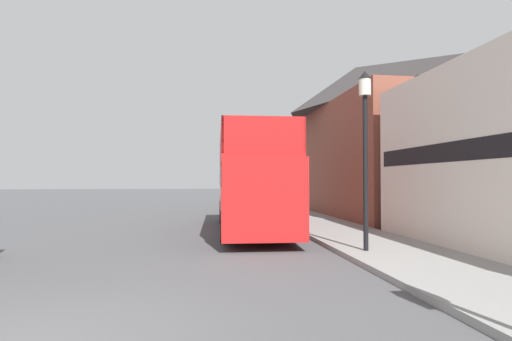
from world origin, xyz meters
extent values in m
plane|color=#4C4C4F|center=(0.00, 21.00, 0.00)|extent=(144.00, 144.00, 0.00)
cube|color=gray|center=(7.30, 18.00, 0.07)|extent=(3.07, 108.00, 0.14)
cube|color=black|center=(8.88, 3.65, 2.80)|extent=(0.12, 10.76, 0.55)
cube|color=brown|center=(11.83, 19.09, 3.11)|extent=(6.00, 18.34, 6.22)
pyramid|color=#383333|center=(11.83, 19.09, 7.72)|extent=(6.00, 18.34, 3.01)
cube|color=red|center=(4.06, 10.68, 1.49)|extent=(2.86, 9.70, 2.40)
cube|color=white|center=(4.04, 10.20, 1.61)|extent=(2.69, 5.38, 0.45)
cube|color=black|center=(4.06, 10.68, 2.19)|extent=(2.85, 8.93, 0.70)
cube|color=red|center=(4.06, 10.68, 2.74)|extent=(2.82, 8.93, 0.10)
cube|color=red|center=(2.87, 10.73, 3.33)|extent=(0.45, 8.83, 1.08)
cube|color=red|center=(5.25, 10.63, 3.33)|extent=(0.45, 8.83, 1.08)
cube|color=red|center=(3.87, 6.30, 3.33)|extent=(2.45, 0.17, 1.08)
cube|color=red|center=(4.22, 14.42, 3.33)|extent=(2.50, 1.45, 1.08)
cylinder|color=black|center=(3.09, 13.70, 0.52)|extent=(0.32, 1.05, 1.04)
cylinder|color=black|center=(5.29, 13.61, 0.52)|extent=(0.32, 1.05, 1.04)
cylinder|color=black|center=(2.84, 7.94, 0.52)|extent=(0.32, 1.05, 1.04)
cylinder|color=black|center=(5.04, 7.85, 0.52)|extent=(0.32, 1.05, 1.04)
cube|color=navy|center=(4.62, 17.80, 0.59)|extent=(2.01, 4.51, 0.81)
cube|color=black|center=(4.61, 17.67, 1.22)|extent=(1.68, 2.20, 0.46)
cylinder|color=black|center=(3.87, 19.21, 0.33)|extent=(0.23, 0.66, 0.65)
cylinder|color=black|center=(5.51, 19.13, 0.33)|extent=(0.23, 0.66, 0.65)
cylinder|color=black|center=(3.73, 16.47, 0.33)|extent=(0.23, 0.66, 0.65)
cylinder|color=black|center=(5.37, 16.39, 0.33)|extent=(0.23, 0.66, 0.65)
cylinder|color=black|center=(6.46, 5.20, 2.22)|extent=(0.13, 0.13, 4.17)
cylinder|color=silver|center=(6.46, 5.20, 4.53)|extent=(0.32, 0.32, 0.45)
cone|color=black|center=(6.46, 5.20, 4.87)|extent=(0.35, 0.35, 0.22)
cylinder|color=black|center=(6.36, 13.14, 2.18)|extent=(0.13, 0.13, 4.08)
cylinder|color=silver|center=(6.36, 13.14, 4.45)|extent=(0.32, 0.32, 0.45)
cone|color=black|center=(6.36, 13.14, 4.78)|extent=(0.35, 0.35, 0.22)
cylinder|color=black|center=(6.20, 21.08, 1.98)|extent=(0.13, 0.13, 3.67)
cylinder|color=silver|center=(6.20, 21.08, 4.04)|extent=(0.32, 0.32, 0.45)
cone|color=black|center=(6.20, 21.08, 4.37)|extent=(0.35, 0.35, 0.22)
camera|label=1|loc=(2.06, -5.00, 2.01)|focal=28.00mm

